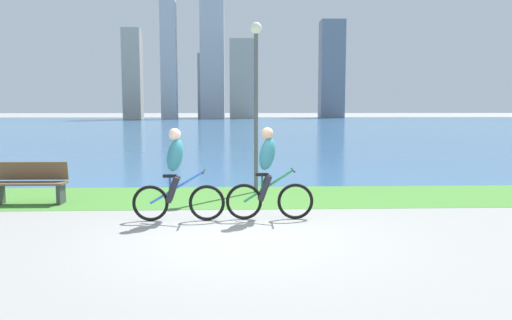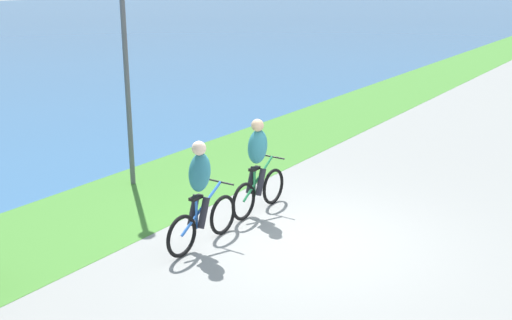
# 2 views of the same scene
# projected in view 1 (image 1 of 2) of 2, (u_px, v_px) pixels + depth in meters

# --- Properties ---
(ground_plane) EXTENTS (300.00, 300.00, 0.00)m
(ground_plane) POSITION_uv_depth(u_px,v_px,m) (237.00, 237.00, 8.04)
(ground_plane) COLOR gray
(grass_strip_bayside) EXTENTS (120.00, 2.88, 0.01)m
(grass_strip_bayside) POSITION_uv_depth(u_px,v_px,m) (237.00, 197.00, 11.58)
(grass_strip_bayside) COLOR #478433
(grass_strip_bayside) RESTS_ON ground
(bay_water_surface) EXTENTS (300.00, 83.67, 0.00)m
(bay_water_surface) POSITION_uv_depth(u_px,v_px,m) (238.00, 126.00, 54.57)
(bay_water_surface) COLOR #386693
(bay_water_surface) RESTS_ON ground
(cyclist_lead) EXTENTS (1.63, 0.52, 1.71)m
(cyclist_lead) POSITION_uv_depth(u_px,v_px,m) (268.00, 174.00, 9.19)
(cyclist_lead) COLOR black
(cyclist_lead) RESTS_ON ground
(cyclist_trailing) EXTENTS (1.69, 0.52, 1.70)m
(cyclist_trailing) POSITION_uv_depth(u_px,v_px,m) (176.00, 176.00, 9.07)
(cyclist_trailing) COLOR black
(cyclist_trailing) RESTS_ON ground
(bench_near_path) EXTENTS (1.50, 0.47, 0.90)m
(bench_near_path) POSITION_uv_depth(u_px,v_px,m) (31.00, 183.00, 10.74)
(bench_near_path) COLOR brown
(bench_near_path) RESTS_ON ground
(lamppost_tall) EXTENTS (0.28, 0.28, 4.08)m
(lamppost_tall) POSITION_uv_depth(u_px,v_px,m) (256.00, 83.00, 11.97)
(lamppost_tall) COLOR #595960
(lamppost_tall) RESTS_ON ground
(city_skyline_far_shore) EXTENTS (38.17, 12.16, 27.30)m
(city_skyline_far_shore) POSITION_uv_depth(u_px,v_px,m) (233.00, 62.00, 87.37)
(city_skyline_far_shore) COLOR #ADA899
(city_skyline_far_shore) RESTS_ON ground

